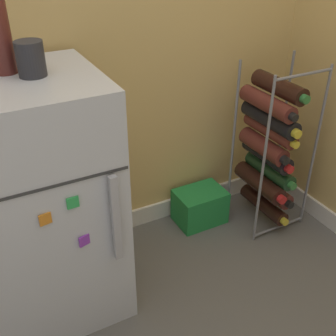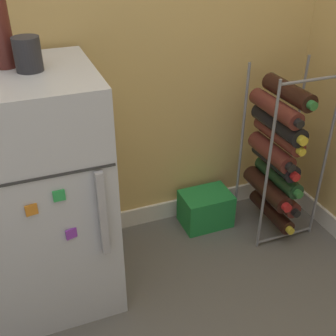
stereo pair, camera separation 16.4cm
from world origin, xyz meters
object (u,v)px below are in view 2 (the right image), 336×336
object	(u,v)px
wine_rack	(276,156)
soda_box	(206,209)
mini_fridge	(25,198)
fridge_top_cup	(28,54)

from	to	relation	value
wine_rack	soda_box	distance (m)	0.43
soda_box	mini_fridge	bearing A→B (deg)	-169.40
mini_fridge	wine_rack	bearing A→B (deg)	0.65
wine_rack	fridge_top_cup	bearing A→B (deg)	-179.50
mini_fridge	fridge_top_cup	world-z (taller)	fridge_top_cup
mini_fridge	wine_rack	size ratio (longest dim) A/B	1.13
soda_box	wine_rack	bearing A→B (deg)	-27.47
wine_rack	soda_box	world-z (taller)	wine_rack
wine_rack	fridge_top_cup	xyz separation A→B (m)	(-0.96, -0.01, 0.55)
wine_rack	mini_fridge	bearing A→B (deg)	-179.35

